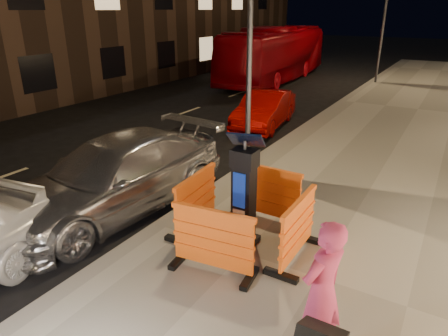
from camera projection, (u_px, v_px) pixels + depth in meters
The scene contains 14 objects.
ground_plane at pixel (159, 232), 7.39m from camera, with size 120.00×120.00×0.00m, color black.
sidewalk at pixel (317, 281), 5.94m from camera, with size 6.00×60.00×0.15m, color gray.
kerb at pixel (159, 229), 7.36m from camera, with size 0.30×60.00×0.15m, color slate.
parking_kiosk at pixel (244, 192), 6.47m from camera, with size 0.59×0.59×1.86m, color black.
barrier_front at pixel (213, 241), 5.87m from camera, with size 1.33×0.55×1.04m, color orange.
barrier_back at pixel (268, 193), 7.38m from camera, with size 1.33×0.55×1.04m, color orange.
barrier_kerbside at pixel (196, 201), 7.07m from camera, with size 1.33×0.55×1.04m, color orange.
barrier_bldgside at pixel (298, 230), 6.17m from camera, with size 1.33×0.55×1.04m, color orange.
car_silver at pixel (119, 209), 8.25m from camera, with size 2.06×5.07×1.47m, color #BBBBC0.
car_red at pixel (264, 127), 13.98m from camera, with size 1.30×3.72×1.22m, color #870400.
bus_doubledecker at pixel (275, 80), 23.02m from camera, with size 2.48×10.60×2.95m, color #96030D.
man at pixel (322, 291), 4.33m from camera, with size 0.62×0.41×1.70m, color #B5315C.
street_lamp_mid at pixel (250, 44), 8.49m from camera, with size 0.12×0.12×6.00m, color #3F3F44.
street_lamp_far at pixel (384, 23), 20.47m from camera, with size 0.12×0.12×6.00m, color #3F3F44.
Camera 1 is at (4.30, -4.91, 3.85)m, focal length 32.00 mm.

